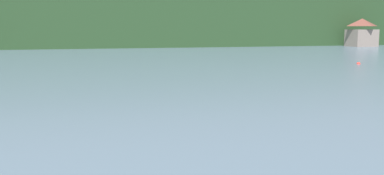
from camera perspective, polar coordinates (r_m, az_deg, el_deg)
The scene contains 3 objects.
wooded_hillside at distance 124.27m, azimuth -14.44°, elevation 8.39°, with size 352.00×44.78×31.97m.
shore_building_westcentral at distance 116.35m, azimuth 21.18°, elevation 6.65°, with size 6.33×5.60×6.82m.
mooring_buoy_near at distance 60.45m, azimuth 20.82°, elevation 2.86°, with size 0.49×0.49×0.49m, color red.
Camera 1 is at (-6.32, 20.81, 4.72)m, focal length 41.04 mm.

